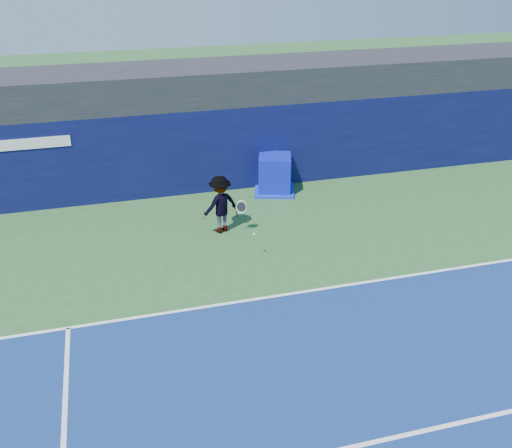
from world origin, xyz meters
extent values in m
plane|color=#2B5A28|center=(0.00, 0.00, 0.00)|extent=(80.00, 80.00, 0.00)
cube|color=white|center=(0.00, 3.00, 0.01)|extent=(24.00, 0.10, 0.01)
cube|color=white|center=(0.00, -2.00, 0.01)|extent=(24.00, 0.10, 0.01)
cube|color=black|center=(0.00, 11.50, 3.60)|extent=(36.00, 3.00, 1.20)
cube|color=#0A0E3A|center=(0.00, 10.50, 1.50)|extent=(36.00, 1.00, 3.00)
cube|color=#0B12A2|center=(2.04, 9.48, 0.68)|extent=(1.41, 1.41, 1.35)
cube|color=#0D25C2|center=(2.04, 9.48, 0.05)|extent=(1.76, 1.76, 0.09)
imported|color=white|center=(-0.48, 6.92, 0.92)|extent=(1.35, 1.06, 1.84)
cylinder|color=black|center=(-0.03, 6.67, 0.65)|extent=(0.09, 0.16, 0.29)
torus|color=white|center=(0.11, 6.62, 0.90)|extent=(0.34, 0.19, 0.33)
cylinder|color=black|center=(0.11, 6.62, 0.90)|extent=(0.28, 0.15, 0.28)
sphere|color=#D2DC18|center=(0.09, 5.02, 0.79)|extent=(0.07, 0.07, 0.07)
camera|label=1|loc=(-3.55, -8.66, 8.29)|focal=40.00mm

